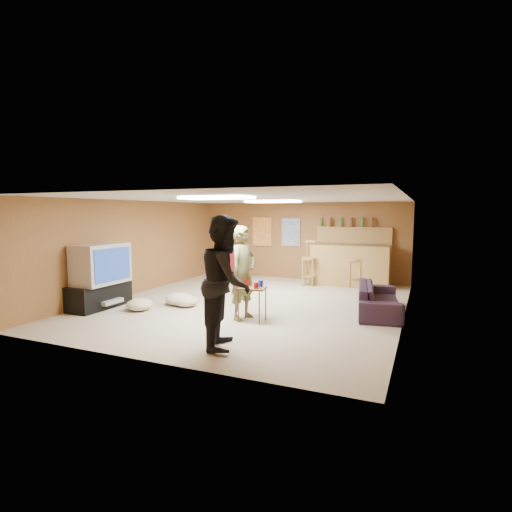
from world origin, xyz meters
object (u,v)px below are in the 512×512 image
at_px(person_black, 226,282).
at_px(bar_counter, 350,265).
at_px(person_olive, 243,273).
at_px(tray_table, 252,304).
at_px(sofa, 379,299).
at_px(tv_body, 101,264).

bearing_deg(person_black, bar_counter, -27.56).
relative_size(bar_counter, person_olive, 1.18).
height_order(bar_counter, person_black, person_black).
relative_size(bar_counter, person_black, 1.06).
bearing_deg(person_black, person_olive, -3.97).
bearing_deg(bar_counter, tray_table, -103.03).
bearing_deg(tray_table, sofa, 36.98).
height_order(bar_counter, person_olive, person_olive).
distance_m(bar_counter, tray_table, 4.29).
height_order(person_black, sofa, person_black).
distance_m(bar_counter, person_black, 5.58).
distance_m(tv_body, person_olive, 2.99).
bearing_deg(sofa, tray_table, 118.25).
bearing_deg(tray_table, person_black, -82.32).
height_order(person_olive, tray_table, person_olive).
xyz_separation_m(tv_body, tray_table, (3.18, 0.28, -0.59)).
relative_size(person_olive, person_black, 0.89).
distance_m(tv_body, person_black, 3.53).
xyz_separation_m(tv_body, person_black, (3.37, -1.06, 0.04)).
bearing_deg(person_olive, tray_table, -104.52).
bearing_deg(tray_table, tv_body, -175.00).
bearing_deg(sofa, person_black, 138.72).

